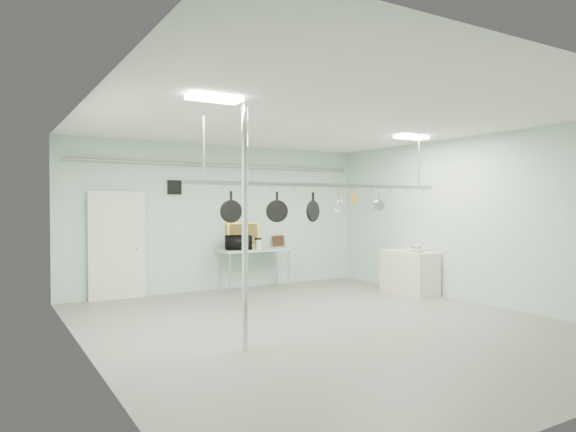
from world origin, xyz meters
TOP-DOWN VIEW (x-y plane):
  - floor at (0.00, 0.00)m, footprint 8.00×8.00m
  - ceiling at (0.00, 0.00)m, footprint 7.00×8.00m
  - back_wall at (0.00, 3.99)m, footprint 7.00×0.02m
  - right_wall at (3.49, 0.00)m, footprint 0.02×8.00m
  - door at (-2.30, 3.94)m, footprint 1.10×0.10m
  - wall_vent at (-1.10, 3.97)m, footprint 0.30×0.04m
  - conduit_pipe at (0.00, 3.90)m, footprint 6.60×0.07m
  - chrome_pole at (-1.70, -0.60)m, footprint 0.08×0.08m
  - prep_table at (0.60, 3.60)m, footprint 1.60×0.70m
  - side_cabinet at (3.15, 1.40)m, footprint 0.60×1.20m
  - pot_rack at (0.20, 0.30)m, footprint 4.80×0.06m
  - light_panel_left at (-2.20, -0.80)m, footprint 0.65×0.30m
  - light_panel_right at (2.40, 0.60)m, footprint 0.65×0.30m
  - microwave at (0.18, 3.54)m, footprint 0.64×0.53m
  - coffee_canister at (0.60, 3.42)m, footprint 0.16×0.16m
  - painting_large at (0.48, 3.90)m, footprint 0.79×0.18m
  - painting_small at (1.39, 3.90)m, footprint 0.30×0.09m
  - fruit_bowl at (3.14, 1.19)m, footprint 0.40×0.40m
  - skillet_left at (-1.48, 0.30)m, footprint 0.34×0.10m
  - skillet_mid at (-0.71, 0.30)m, footprint 0.34×0.18m
  - skillet_right at (-0.04, 0.30)m, footprint 0.34×0.19m
  - whisk at (0.46, 0.30)m, footprint 0.27×0.27m
  - grater at (0.81, 0.30)m, footprint 0.08×0.03m
  - saucepan at (1.34, 0.30)m, footprint 0.20×0.13m
  - fruit_cluster at (3.14, 1.19)m, footprint 0.24×0.24m

SIDE VIEW (x-z plane):
  - floor at x=0.00m, z-range 0.00..0.00m
  - side_cabinet at x=3.15m, z-range 0.00..0.90m
  - prep_table at x=0.60m, z-range 0.38..1.28m
  - fruit_bowl at x=3.14m, z-range 0.90..0.98m
  - fruit_cluster at x=3.14m, z-range 0.94..1.03m
  - coffee_canister at x=0.60m, z-range 0.91..1.11m
  - painting_small at x=1.39m, z-range 0.90..1.16m
  - door at x=-2.30m, z-range -0.05..2.15m
  - microwave at x=0.18m, z-range 0.91..1.21m
  - painting_large at x=0.48m, z-range 0.90..1.49m
  - back_wall at x=0.00m, z-range 0.00..3.20m
  - right_wall at x=3.49m, z-range 0.00..3.20m
  - chrome_pole at x=-1.70m, z-range 0.00..3.20m
  - skillet_mid at x=-0.71m, z-range 1.61..2.09m
  - skillet_right at x=-0.04m, z-range 1.62..2.09m
  - skillet_left at x=-1.48m, z-range 1.63..2.09m
  - whisk at x=0.46m, z-range 1.72..2.09m
  - saucepan at x=1.34m, z-range 1.77..2.09m
  - grater at x=0.81m, z-range 1.88..2.09m
  - pot_rack at x=0.20m, z-range 1.73..2.73m
  - wall_vent at x=-1.10m, z-range 2.10..2.40m
  - conduit_pipe at x=0.00m, z-range 2.71..2.79m
  - light_panel_left at x=-2.20m, z-range 3.14..3.19m
  - light_panel_right at x=2.40m, z-range 3.14..3.19m
  - ceiling at x=0.00m, z-range 3.18..3.20m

